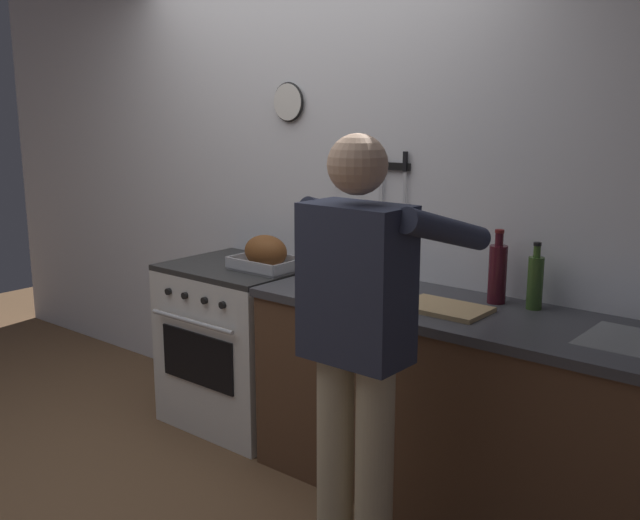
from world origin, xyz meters
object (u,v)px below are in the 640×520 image
bottle_cooking_oil (348,250)px  roasting_pan (266,254)px  person_cook (359,333)px  stove (240,344)px  bottle_wine_red (497,272)px  bottle_olive_oil (535,281)px  cutting_board (445,308)px

bottle_cooking_oil → roasting_pan: bearing=-150.7°
roasting_pan → person_cook: bearing=-31.6°
stove → bottle_wine_red: bearing=7.3°
stove → bottle_olive_oil: size_ratio=3.12×
bottle_olive_oil → bottle_cooking_oil: bearing=178.4°
cutting_board → stove: bearing=177.0°
stove → cutting_board: bearing=-3.0°
stove → cutting_board: (1.31, -0.07, 0.46)m
person_cook → bottle_olive_oil: bearing=-8.2°
stove → bottle_cooking_oil: size_ratio=3.08×
stove → bottle_olive_oil: bearing=7.0°
cutting_board → bottle_wine_red: bottle_wine_red is taller
cutting_board → bottle_wine_red: 0.30m
bottle_wine_red → bottle_olive_oil: 0.17m
roasting_pan → bottle_cooking_oil: 0.44m
cutting_board → bottle_olive_oil: 0.40m
person_cook → cutting_board: person_cook is taller
person_cook → roasting_pan: 1.32m
roasting_pan → bottle_wine_red: bearing=7.9°
person_cook → bottle_cooking_oil: person_cook is taller
bottle_wine_red → bottle_cooking_oil: size_ratio=1.11×
person_cook → bottle_olive_oil: size_ratio=5.76×
roasting_pan → bottle_cooking_oil: bearing=29.3°
cutting_board → bottle_olive_oil: (0.28, 0.26, 0.11)m
roasting_pan → bottle_olive_oil: bottle_olive_oil is taller
cutting_board → bottle_cooking_oil: 0.80m
roasting_pan → bottle_wine_red: bottle_wine_red is taller
stove → bottle_cooking_oil: (0.57, 0.22, 0.57)m
bottle_wine_red → person_cook: bearing=-97.1°
bottle_wine_red → stove: bearing=-172.7°
bottle_olive_oil → bottle_cooking_oil: bottle_cooking_oil is taller
cutting_board → roasting_pan: bearing=176.0°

